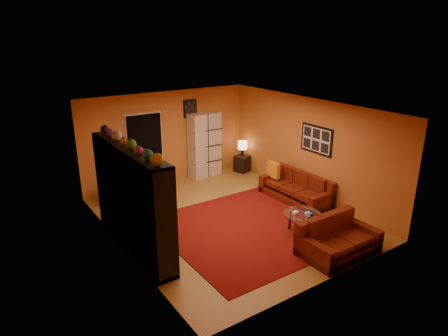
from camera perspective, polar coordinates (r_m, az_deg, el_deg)
floor at (r=9.42m, az=0.48°, el=-7.19°), size 6.00×6.00×0.00m
ceiling at (r=8.59m, az=0.53°, el=8.56°), size 6.00×6.00×0.00m
wall_back at (r=11.41m, az=-8.09°, el=4.34°), size 6.00×0.00×6.00m
wall_front at (r=6.85m, az=14.97°, el=-6.41°), size 6.00×0.00×6.00m
wall_left at (r=7.87m, az=-14.70°, el=-2.98°), size 0.00×6.00×6.00m
wall_right at (r=10.48m, az=11.85°, el=2.78°), size 0.00×6.00×6.00m
rug at (r=8.97m, az=3.57°, el=-8.62°), size 3.60×3.60×0.01m
doorway at (r=11.18m, az=-11.15°, el=2.36°), size 0.95×0.10×2.04m
wall_art_right at (r=10.19m, az=13.08°, el=3.98°), size 0.03×1.00×0.70m
wall_art_back at (r=11.57m, az=-4.86°, el=8.47°), size 0.42×0.03×0.52m
entertainment_unit at (r=8.03m, az=-13.05°, el=-4.31°), size 0.45×3.00×2.10m
tv at (r=8.10m, az=-12.80°, el=-4.42°), size 1.00×0.13×0.58m
sofa at (r=10.49m, az=10.44°, el=-2.96°), size 0.84×1.99×0.85m
loveseat at (r=8.27m, az=15.64°, el=-9.71°), size 1.54×0.93×0.85m
throw_pillow at (r=10.77m, az=7.07°, el=-0.25°), size 0.12×0.42×0.42m
coffee_table at (r=8.85m, az=11.08°, el=-6.70°), size 0.83×0.83×0.41m
storage_cabinet at (r=11.84m, az=-2.79°, el=3.32°), size 0.99×0.51×1.91m
bowl_chair at (r=10.46m, az=-14.85°, el=-3.09°), size 0.77×0.77×0.62m
side_table at (r=12.39m, az=2.62°, el=0.63°), size 0.50×0.50×0.50m
table_lamp at (r=12.22m, az=2.66°, el=3.22°), size 0.28×0.28×0.47m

